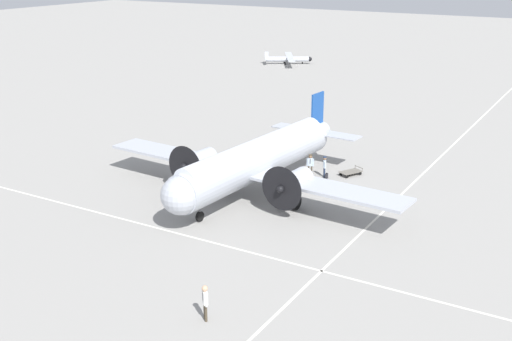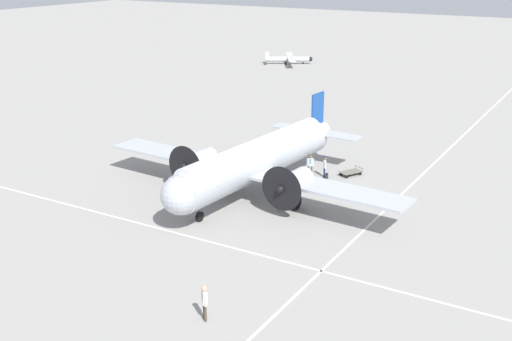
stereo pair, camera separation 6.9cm
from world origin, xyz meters
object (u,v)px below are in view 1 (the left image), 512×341
at_px(ramp_agent, 325,164).
at_px(light_aircraft_distant, 289,59).
at_px(suitcase_near_door, 326,176).
at_px(airliner_main, 253,161).
at_px(passenger_boarding, 310,163).
at_px(baggage_cart, 351,172).
at_px(crew_foreground, 205,299).

bearing_deg(ramp_agent, light_aircraft_distant, 178.55).
relative_size(ramp_agent, suitcase_near_door, 3.47).
bearing_deg(light_aircraft_distant, airliner_main, -96.23).
height_order(airliner_main, light_aircraft_distant, airliner_main).
distance_m(passenger_boarding, ramp_agent, 1.14).
bearing_deg(airliner_main, passenger_boarding, 166.32).
bearing_deg(suitcase_near_door, baggage_cart, 143.96).
xyz_separation_m(crew_foreground, ramp_agent, (-21.91, -3.81, -0.09)).
height_order(baggage_cart, light_aircraft_distant, light_aircraft_distant).
bearing_deg(crew_foreground, light_aircraft_distant, -21.87).
xyz_separation_m(ramp_agent, light_aircraft_distant, (-46.83, -27.69, -0.24)).
relative_size(passenger_boarding, baggage_cart, 0.88).
bearing_deg(suitcase_near_door, passenger_boarding, -89.79).
distance_m(airliner_main, light_aircraft_distant, 58.47).
bearing_deg(passenger_boarding, baggage_cart, -164.90).
bearing_deg(suitcase_near_door, crew_foreground, 9.12).
bearing_deg(suitcase_near_door, airliner_main, -29.47).
relative_size(crew_foreground, baggage_cart, 0.93).
distance_m(passenger_boarding, baggage_cart, 3.37).
bearing_deg(light_aircraft_distant, baggage_cart, -88.42).
xyz_separation_m(passenger_boarding, ramp_agent, (-0.33, 1.09, -0.06)).
xyz_separation_m(airliner_main, baggage_cart, (-7.57, 4.57, -2.29)).
xyz_separation_m(airliner_main, crew_foreground, (15.80, 6.74, -1.42)).
distance_m(airliner_main, suitcase_near_door, 7.05).
distance_m(airliner_main, passenger_boarding, 6.24).
relative_size(airliner_main, light_aircraft_distant, 2.66).
distance_m(passenger_boarding, suitcase_near_door, 1.68).
bearing_deg(light_aircraft_distant, passenger_boarding, -91.87).
xyz_separation_m(airliner_main, suitcase_near_door, (-5.79, 3.27, -2.33)).
relative_size(crew_foreground, light_aircraft_distant, 0.20).
bearing_deg(light_aircraft_distant, crew_foreground, -96.68).
bearing_deg(suitcase_near_door, ramp_agent, -133.52).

